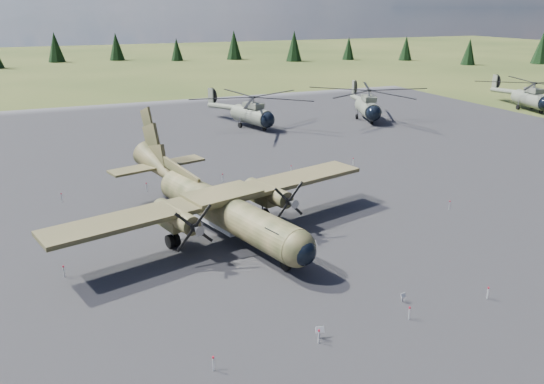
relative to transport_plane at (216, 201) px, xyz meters
name	(u,v)px	position (x,y,z in m)	size (l,w,h in m)	color
ground	(284,238)	(4.52, -3.53, -2.65)	(500.00, 500.00, 0.00)	brown
apron	(242,199)	(4.52, 6.47, -2.65)	(120.00, 120.00, 0.04)	#57565B
transport_plane	(216,201)	(0.00, 0.00, 0.00)	(27.75, 24.81, 9.22)	#3E4324
helicopter_near	(251,105)	(16.82, 36.16, 0.82)	(23.86, 24.64, 4.90)	slate
helicopter_mid	(368,98)	(36.19, 34.04, 0.97)	(25.66, 25.66, 5.11)	slate
helicopter_far	(532,90)	(67.86, 30.35, 0.95)	(23.97, 25.16, 5.08)	slate
info_placard_left	(320,331)	(0.77, -16.67, -2.15)	(0.51, 0.29, 0.75)	gray
info_placard_right	(403,296)	(7.38, -15.24, -2.25)	(0.41, 0.26, 0.60)	gray
barrier_fence	(279,234)	(4.06, -3.61, -2.14)	(33.12, 29.62, 0.85)	silver
treeline	(118,206)	(-8.07, -4.10, 2.18)	(333.42, 333.75, 10.97)	black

